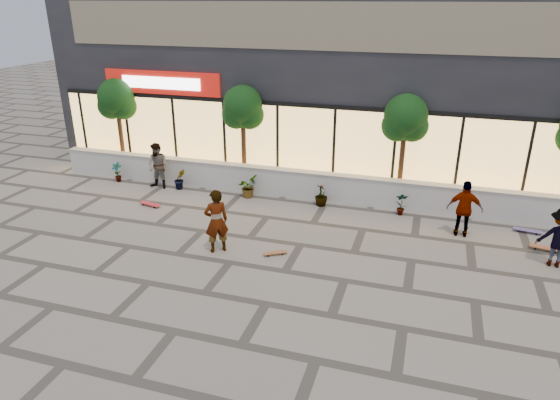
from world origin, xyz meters
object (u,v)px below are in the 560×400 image
(skater_right_near, at_px, (465,209))
(skateboard_left, at_px, (150,204))
(tree_west, at_px, (117,101))
(skater_right_far, at_px, (559,238))
(skateboard_right_far, at_px, (528,230))
(skateboard_right_near, at_px, (545,248))
(tree_mideast, at_px, (405,121))
(skater_center, at_px, (216,221))
(skateboard_center, at_px, (275,253))
(skater_left, at_px, (158,166))
(tree_midwest, at_px, (243,110))

(skater_right_near, height_order, skateboard_left, skater_right_near)
(tree_west, relative_size, skater_right_far, 2.30)
(skateboard_left, distance_m, skateboard_right_far, 12.70)
(skater_right_near, height_order, skateboard_right_far, skater_right_near)
(skateboard_right_near, bearing_deg, tree_mideast, 157.35)
(skater_center, bearing_deg, skateboard_right_far, 166.14)
(skater_center, relative_size, skateboard_right_near, 2.20)
(skateboard_center, height_order, skateboard_right_far, skateboard_right_far)
(tree_west, bearing_deg, skateboard_right_near, -9.38)
(skater_center, height_order, skateboard_right_near, skater_center)
(skateboard_right_near, bearing_deg, tree_west, 178.40)
(skater_right_near, xyz_separation_m, skateboard_right_near, (2.36, -0.32, -0.82))
(skater_center, xyz_separation_m, skateboard_right_near, (9.24, 2.88, -0.88))
(skateboard_right_far, bearing_deg, tree_west, -177.86)
(tree_mideast, height_order, skater_right_far, tree_mideast)
(tree_mideast, relative_size, skateboard_right_far, 4.55)
(tree_mideast, xyz_separation_m, skateboard_right_far, (4.17, -1.50, -2.90))
(skateboard_center, height_order, skateboard_right_near, skateboard_right_near)
(skater_right_far, bearing_deg, skateboard_right_near, -79.47)
(skater_left, bearing_deg, skateboard_left, -64.75)
(skateboard_right_near, bearing_deg, skateboard_right_far, 113.87)
(tree_west, distance_m, skateboard_left, 5.26)
(tree_west, bearing_deg, skateboard_right_far, -5.47)
(skater_right_near, bearing_deg, skateboard_left, 5.20)
(skater_center, height_order, skateboard_left, skater_center)
(tree_west, height_order, skateboard_left, tree_west)
(skater_center, xyz_separation_m, skateboard_center, (1.69, 0.26, -0.89))
(tree_west, xyz_separation_m, tree_midwest, (5.50, 0.00, 0.00))
(skater_left, bearing_deg, skater_right_near, 1.75)
(skater_right_near, bearing_deg, tree_midwest, -15.09)
(tree_mideast, relative_size, skater_center, 2.03)
(skater_right_far, height_order, skateboard_center, skater_right_far)
(skateboard_center, bearing_deg, skater_right_far, -18.98)
(tree_midwest, relative_size, skater_right_far, 2.30)
(tree_west, bearing_deg, skater_right_near, -9.66)
(skateboard_center, relative_size, skateboard_left, 0.78)
(skateboard_left, xyz_separation_m, skateboard_right_near, (12.93, 0.49, 0.00))
(skateboard_right_near, relative_size, skateboard_right_far, 1.01)
(skater_right_far, height_order, skateboard_right_near, skater_right_far)
(tree_mideast, distance_m, skateboard_center, 6.74)
(skater_right_far, bearing_deg, tree_midwest, -11.61)
(skater_right_far, distance_m, skateboard_left, 13.01)
(skater_left, relative_size, skateboard_right_near, 2.06)
(skater_right_near, bearing_deg, tree_west, -8.83)
(skater_right_near, height_order, skater_right_far, skater_right_near)
(skater_right_near, xyz_separation_m, skateboard_left, (-10.57, -0.81, -0.82))
(skater_right_near, bearing_deg, skateboard_right_far, -157.09)
(skateboard_center, bearing_deg, tree_midwest, 87.49)
(tree_west, xyz_separation_m, skater_right_far, (16.06, -3.53, -2.14))
(skateboard_center, distance_m, skateboard_right_near, 7.99)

